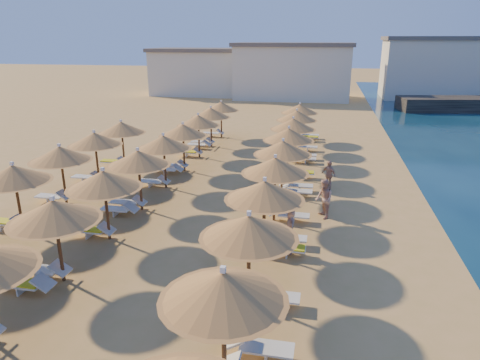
% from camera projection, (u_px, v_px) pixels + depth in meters
% --- Properties ---
extents(ground, '(220.00, 220.00, 0.00)m').
position_uv_depth(ground, '(201.00, 239.00, 17.53)').
color(ground, tan).
rests_on(ground, ground).
extents(hotel_blocks, '(47.77, 12.19, 8.10)m').
position_uv_depth(hotel_blocks, '(320.00, 70.00, 58.72)').
color(hotel_blocks, beige).
rests_on(hotel_blocks, ground).
extents(parasol_row_east, '(2.99, 35.35, 3.06)m').
position_uv_depth(parasol_row_east, '(275.00, 167.00, 18.57)').
color(parasol_row_east, brown).
rests_on(parasol_row_east, ground).
extents(parasol_row_west, '(2.99, 35.35, 3.06)m').
position_uv_depth(parasol_row_west, '(138.00, 159.00, 19.75)').
color(parasol_row_west, brown).
rests_on(parasol_row_west, ground).
extents(parasol_row_inland, '(2.99, 19.17, 3.06)m').
position_uv_depth(parasol_row_inland, '(39.00, 164.00, 18.99)').
color(parasol_row_inland, brown).
rests_on(parasol_row_inland, ground).
extents(loungers, '(13.56, 33.85, 0.66)m').
position_uv_depth(loungers, '(180.00, 208.00, 19.80)').
color(loungers, white).
rests_on(loungers, ground).
extents(beachgoer_c, '(0.94, 0.89, 1.56)m').
position_uv_depth(beachgoer_c, '(329.00, 174.00, 23.25)').
color(beachgoer_c, tan).
rests_on(beachgoer_c, ground).
extents(beachgoer_a, '(0.63, 0.76, 1.78)m').
position_uv_depth(beachgoer_a, '(290.00, 231.00, 16.13)').
color(beachgoer_a, tan).
rests_on(beachgoer_a, ground).
extents(beachgoer_b, '(0.97, 1.08, 1.82)m').
position_uv_depth(beachgoer_b, '(324.00, 199.00, 19.35)').
color(beachgoer_b, tan).
rests_on(beachgoer_b, ground).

